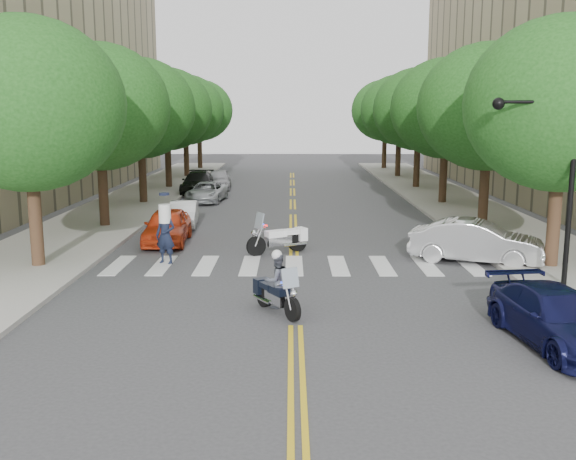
{
  "coord_description": "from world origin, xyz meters",
  "views": [
    {
      "loc": [
        -0.13,
        -15.44,
        5.27
      ],
      "look_at": [
        -0.22,
        6.37,
        1.3
      ],
      "focal_mm": 40.0,
      "sensor_mm": 36.0,
      "label": 1
    }
  ],
  "objects_px": {
    "motorcycle_parked": "(282,238)",
    "sedan_blue": "(556,317)",
    "officer_standing": "(166,235)",
    "motorcycle_police": "(276,285)",
    "convertible": "(476,242)"
  },
  "relations": [
    {
      "from": "motorcycle_parked",
      "to": "sedan_blue",
      "type": "distance_m",
      "value": 11.77
    },
    {
      "from": "officer_standing",
      "to": "sedan_blue",
      "type": "relative_size",
      "value": 0.46
    },
    {
      "from": "motorcycle_parked",
      "to": "sedan_blue",
      "type": "relative_size",
      "value": 0.52
    },
    {
      "from": "motorcycle_police",
      "to": "convertible",
      "type": "xyz_separation_m",
      "value": [
        7.01,
        5.92,
        -0.01
      ]
    },
    {
      "from": "motorcycle_police",
      "to": "sedan_blue",
      "type": "bearing_deg",
      "value": 128.93
    },
    {
      "from": "motorcycle_police",
      "to": "motorcycle_parked",
      "type": "height_order",
      "value": "motorcycle_police"
    },
    {
      "from": "officer_standing",
      "to": "sedan_blue",
      "type": "distance_m",
      "value": 13.29
    },
    {
      "from": "motorcycle_police",
      "to": "convertible",
      "type": "distance_m",
      "value": 9.18
    },
    {
      "from": "motorcycle_parked",
      "to": "sedan_blue",
      "type": "xyz_separation_m",
      "value": [
        6.44,
        -9.85,
        0.08
      ]
    },
    {
      "from": "motorcycle_police",
      "to": "officer_standing",
      "type": "relative_size",
      "value": 0.95
    },
    {
      "from": "officer_standing",
      "to": "sedan_blue",
      "type": "height_order",
      "value": "officer_standing"
    },
    {
      "from": "convertible",
      "to": "officer_standing",
      "type": "bearing_deg",
      "value": 112.45
    },
    {
      "from": "motorcycle_parked",
      "to": "sedan_blue",
      "type": "height_order",
      "value": "motorcycle_parked"
    },
    {
      "from": "motorcycle_police",
      "to": "sedan_blue",
      "type": "relative_size",
      "value": 0.44
    },
    {
      "from": "convertible",
      "to": "motorcycle_police",
      "type": "bearing_deg",
      "value": 151.56
    }
  ]
}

